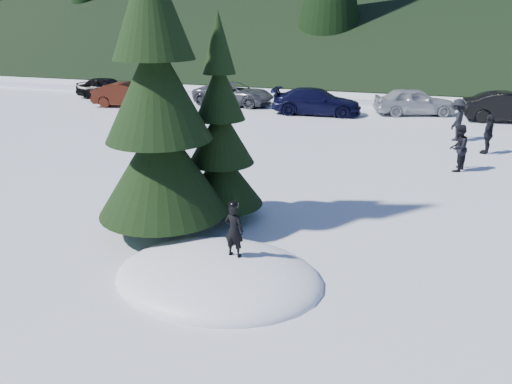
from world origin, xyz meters
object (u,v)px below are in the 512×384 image
(child_skier, at_px, (234,230))
(car_1, at_px, (129,95))
(spruce_tall, at_px, (157,102))
(adult_0, at_px, (458,148))
(car_5, at_px, (510,107))
(car_2, at_px, (234,94))
(adult_2, at_px, (457,120))
(car_4, at_px, (414,101))
(spruce_short, at_px, (221,142))
(car_0, at_px, (107,88))
(car_3, at_px, (317,101))
(adult_1, at_px, (488,134))

(child_skier, relative_size, car_1, 0.27)
(spruce_tall, xyz_separation_m, adult_0, (7.24, 8.00, -2.49))
(car_5, bearing_deg, car_2, 84.08)
(spruce_tall, height_order, car_2, spruce_tall)
(adult_2, xyz_separation_m, car_4, (-1.94, 5.65, -0.18))
(child_skier, distance_m, car_4, 20.32)
(car_2, distance_m, car_5, 15.33)
(spruce_short, relative_size, car_5, 1.18)
(spruce_tall, relative_size, car_4, 1.99)
(adult_2, bearing_deg, car_5, 166.67)
(adult_0, xyz_separation_m, car_0, (-21.25, 10.14, -0.14))
(spruce_tall, height_order, adult_2, spruce_tall)
(spruce_tall, xyz_separation_m, car_4, (5.45, 18.53, -2.58))
(adult_2, height_order, car_3, adult_2)
(car_0, xyz_separation_m, car_1, (3.15, -2.39, 0.02))
(adult_1, bearing_deg, spruce_tall, -17.18)
(spruce_tall, distance_m, car_4, 19.48)
(spruce_tall, xyz_separation_m, spruce_short, (1.00, 1.40, -1.22))
(spruce_tall, distance_m, spruce_short, 2.11)
(car_1, height_order, car_5, car_5)
(spruce_short, xyz_separation_m, adult_0, (6.24, 6.60, -1.27))
(car_0, bearing_deg, car_2, -92.40)
(car_3, bearing_deg, car_2, 71.77)
(car_2, bearing_deg, car_1, 117.18)
(car_2, distance_m, car_4, 10.59)
(adult_1, xyz_separation_m, car_5, (1.71, 7.14, -0.04))
(car_5, bearing_deg, car_0, 84.95)
(spruce_short, bearing_deg, spruce_tall, -125.54)
(spruce_tall, xyz_separation_m, adult_1, (8.48, 10.90, -2.53))
(car_5, bearing_deg, spruce_short, 146.28)
(spruce_short, xyz_separation_m, car_3, (-0.69, 15.54, -1.39))
(adult_0, bearing_deg, adult_2, -162.38)
(adult_1, bearing_deg, spruce_short, -17.51)
(adult_0, height_order, car_0, adult_0)
(adult_1, distance_m, car_0, 23.63)
(child_skier, bearing_deg, car_2, -61.50)
(adult_0, height_order, adult_2, adult_2)
(car_4, relative_size, car_5, 0.95)
(car_1, bearing_deg, spruce_short, -148.60)
(spruce_tall, height_order, car_3, spruce_tall)
(spruce_short, height_order, adult_2, spruce_short)
(child_skier, xyz_separation_m, adult_1, (5.99, 12.47, -0.27))
(car_0, bearing_deg, adult_2, -107.48)
(spruce_tall, height_order, adult_1, spruce_tall)
(adult_0, xyz_separation_m, adult_2, (0.15, 4.87, 0.08))
(spruce_tall, distance_m, adult_1, 14.04)
(car_1, xyz_separation_m, car_5, (21.05, 2.28, 0.04))
(adult_1, bearing_deg, adult_2, -130.41)
(adult_0, xyz_separation_m, car_1, (-18.10, 7.75, -0.12))
(adult_2, bearing_deg, car_1, -83.78)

